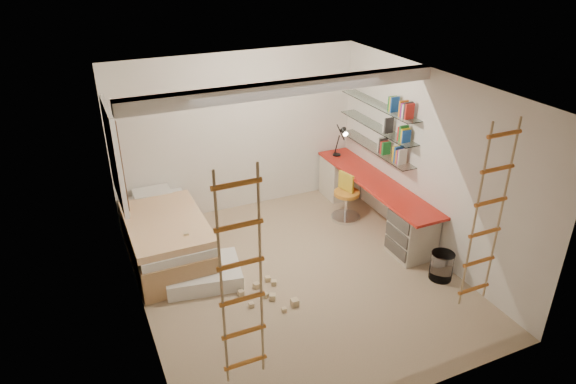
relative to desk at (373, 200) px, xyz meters
name	(u,v)px	position (x,y,z in m)	size (l,w,h in m)	color
floor	(297,277)	(-1.72, -0.86, -0.40)	(4.50, 4.50, 0.00)	#9E8466
ceiling_beam	(288,88)	(-1.72, -0.56, 2.12)	(4.00, 0.18, 0.16)	white
window_frame	(114,155)	(-3.69, 0.64, 1.15)	(0.06, 1.15, 1.35)	white
window_blind	(117,154)	(-3.65, 0.64, 1.15)	(0.02, 1.00, 1.20)	#4C2D1E
rope_ladder_left	(241,282)	(-3.07, -2.61, 1.11)	(0.41, 0.04, 2.13)	#BD7520
rope_ladder_right	(488,217)	(-0.37, -2.61, 1.11)	(0.41, 0.04, 2.13)	#BC6B20
waste_bin	(442,266)	(0.03, -1.66, -0.21)	(0.31, 0.31, 0.39)	white
desk	(373,200)	(0.00, 0.00, 0.00)	(0.56, 2.80, 0.75)	red
shelves	(377,127)	(0.15, 0.27, 1.10)	(0.25, 1.80, 0.71)	white
bed	(166,236)	(-3.20, 0.36, -0.07)	(1.02, 2.00, 0.69)	#AD7F51
task_lamp	(342,137)	(-0.05, 0.96, 0.73)	(0.14, 0.36, 0.57)	black
swivel_chair	(346,202)	(-0.32, 0.28, -0.11)	(0.57, 0.57, 0.79)	orange
play_platform	(199,269)	(-2.93, -0.37, -0.24)	(1.08, 0.91, 0.43)	silver
toy_blocks	(239,277)	(-2.51, -0.79, -0.21)	(1.20, 1.24, 0.70)	#CCB284
books	(378,121)	(0.15, 0.27, 1.20)	(0.14, 0.64, 0.92)	white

